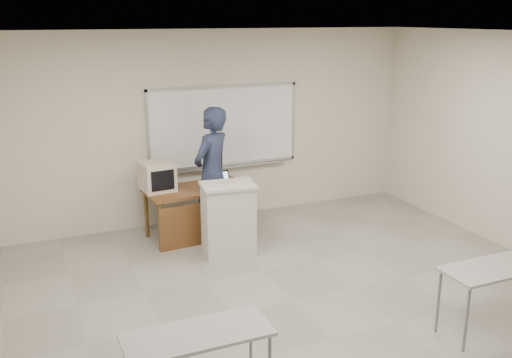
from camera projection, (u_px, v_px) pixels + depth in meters
name	position (u px, v px, depth m)	size (l,w,h in m)	color
floor	(334.00, 339.00, 5.83)	(7.00, 8.00, 0.01)	gray
whiteboard	(224.00, 127.00, 9.03)	(2.48, 0.10, 1.31)	white
student_desks	(427.00, 350.00, 4.45)	(4.40, 2.20, 0.73)	#A2A19D
instructor_desk	(199.00, 203.00, 8.33)	(1.47, 0.74, 0.75)	brown
podium	(228.00, 219.00, 7.81)	(0.71, 0.52, 1.00)	#B6B3AD
crt_monitor	(157.00, 177.00, 8.22)	(0.45, 0.49, 0.42)	#C1B39D
laptop	(225.00, 183.00, 8.40)	(0.30, 0.28, 0.22)	black
mouse	(230.00, 182.00, 8.63)	(0.09, 0.06, 0.04)	#989A9F
keyboard	(236.00, 180.00, 7.80)	(0.45, 0.15, 0.02)	#C1B39D
presenter	(212.00, 173.00, 8.29)	(0.71, 0.47, 1.95)	black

